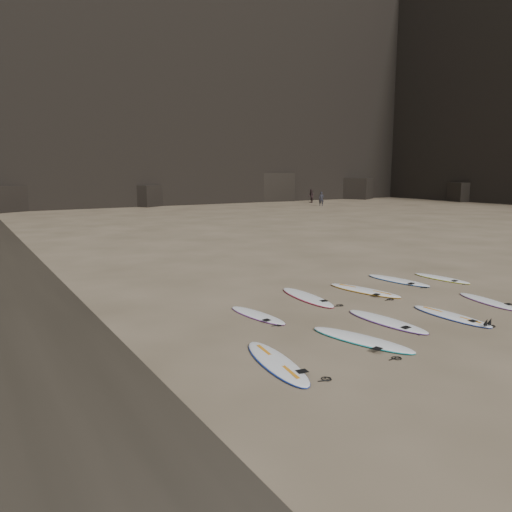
# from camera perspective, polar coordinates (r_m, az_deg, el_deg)

# --- Properties ---
(ground) EXTENTS (240.00, 240.00, 0.00)m
(ground) POSITION_cam_1_polar(r_m,az_deg,el_deg) (14.01, 16.81, -7.01)
(ground) COLOR #897559
(ground) RESTS_ON ground
(headland) EXTENTS (170.00, 101.00, 63.47)m
(headland) POSITION_cam_1_polar(r_m,az_deg,el_deg) (69.05, -0.74, 24.11)
(headland) COLOR black
(headland) RESTS_ON ground
(surfboard_0) EXTENTS (1.03, 2.72, 0.10)m
(surfboard_0) POSITION_cam_1_polar(r_m,az_deg,el_deg) (10.51, 2.35, -12.01)
(surfboard_0) COLOR white
(surfboard_0) RESTS_ON ground
(surfboard_1) EXTENTS (1.38, 2.76, 0.10)m
(surfboard_1) POSITION_cam_1_polar(r_m,az_deg,el_deg) (12.07, 11.96, -9.28)
(surfboard_1) COLOR white
(surfboard_1) RESTS_ON ground
(surfboard_2) EXTENTS (0.82, 2.61, 0.09)m
(surfboard_2) POSITION_cam_1_polar(r_m,az_deg,el_deg) (13.61, 14.68, -7.20)
(surfboard_2) COLOR white
(surfboard_2) RESTS_ON ground
(surfboard_3) EXTENTS (0.63, 2.45, 0.09)m
(surfboard_3) POSITION_cam_1_polar(r_m,az_deg,el_deg) (14.64, 21.37, -6.37)
(surfboard_3) COLOR white
(surfboard_3) RESTS_ON ground
(surfboard_4) EXTENTS (0.93, 2.26, 0.08)m
(surfboard_4) POSITION_cam_1_polar(r_m,az_deg,el_deg) (16.68, 24.93, -4.69)
(surfboard_4) COLOR white
(surfboard_4) RESTS_ON ground
(surfboard_5) EXTENTS (0.83, 2.26, 0.08)m
(surfboard_5) POSITION_cam_1_polar(r_m,az_deg,el_deg) (13.73, 0.14, -6.74)
(surfboard_5) COLOR white
(surfboard_5) RESTS_ON ground
(surfboard_6) EXTENTS (0.84, 2.75, 0.10)m
(surfboard_6) POSITION_cam_1_polar(r_m,az_deg,el_deg) (15.67, 5.86, -4.67)
(surfboard_6) COLOR white
(surfboard_6) RESTS_ON ground
(surfboard_7) EXTENTS (1.24, 2.75, 0.10)m
(surfboard_7) POSITION_cam_1_polar(r_m,az_deg,el_deg) (16.83, 12.28, -3.83)
(surfboard_7) COLOR white
(surfboard_7) RESTS_ON ground
(surfboard_8) EXTENTS (0.98, 2.62, 0.09)m
(surfboard_8) POSITION_cam_1_polar(r_m,az_deg,el_deg) (18.64, 15.91, -2.67)
(surfboard_8) COLOR white
(surfboard_8) RESTS_ON ground
(surfboard_9) EXTENTS (0.76, 2.28, 0.08)m
(surfboard_9) POSITION_cam_1_polar(r_m,az_deg,el_deg) (19.52, 20.43, -2.38)
(surfboard_9) COLOR white
(surfboard_9) RESTS_ON ground
(person_a) EXTENTS (0.69, 0.64, 1.58)m
(person_a) POSITION_cam_1_polar(r_m,az_deg,el_deg) (56.30, 7.48, 6.50)
(person_a) COLOR black
(person_a) RESTS_ON ground
(person_b) EXTENTS (0.77, 0.91, 1.63)m
(person_b) POSITION_cam_1_polar(r_m,az_deg,el_deg) (61.59, 6.31, 6.82)
(person_b) COLOR black
(person_b) RESTS_ON ground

